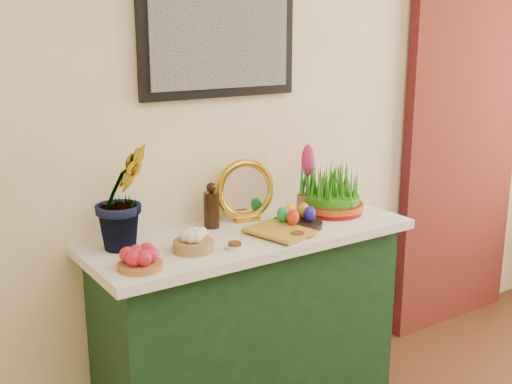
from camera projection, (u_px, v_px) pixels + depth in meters
sideboard at (250, 332)px, 2.81m from camera, size 1.30×0.45×0.85m
tablecloth at (249, 235)px, 2.70m from camera, size 1.40×0.55×0.04m
hyacinth_green at (122, 180)px, 2.43m from camera, size 0.31×0.28×0.54m
apple_bowl at (140, 260)px, 2.27m from camera, size 0.20×0.20×0.08m
garlic_basket at (193, 242)px, 2.45m from camera, size 0.20×0.20×0.09m
vinegar_cruet at (212, 208)px, 2.72m from camera, size 0.07×0.07×0.20m
mirror at (245, 191)px, 2.82m from camera, size 0.28×0.11×0.28m
book at (264, 236)px, 2.57m from camera, size 0.23×0.29×0.03m
spice_dish_left at (235, 246)px, 2.47m from camera, size 0.07×0.07×0.03m
spice_dish_right at (298, 236)px, 2.59m from camera, size 0.07×0.07×0.03m
egg_plate at (296, 219)px, 2.75m from camera, size 0.30×0.30×0.09m
hyacinth_pink at (307, 181)px, 2.96m from camera, size 0.10×0.10×0.31m
wheatgrass_sabzeh at (333, 192)px, 2.93m from camera, size 0.28×0.28×0.23m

